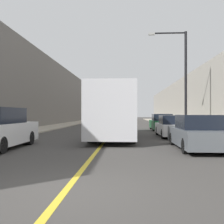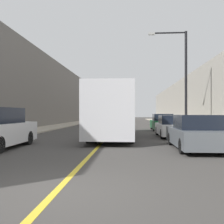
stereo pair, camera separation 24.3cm
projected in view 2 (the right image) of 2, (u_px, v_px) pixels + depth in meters
The scene contains 11 objects.
ground_plane at pixel (56, 191), 5.30m from camera, with size 200.00×200.00×0.00m, color #3F3D3A.
sidewalk_left at pixel (67, 124), 35.72m from camera, with size 2.91×72.00×0.11m, color #A89E8C.
sidewalk_right at pixel (172, 125), 34.75m from camera, with size 2.91×72.00×0.11m, color #A89E8C.
building_row_left at pixel (42, 93), 35.97m from camera, with size 4.00×72.00×8.75m, color #66605B.
building_row_right at pixel (198, 101), 34.53m from camera, with size 4.00×72.00×6.29m, color gray.
road_center_line at pixel (119, 125), 35.23m from camera, with size 0.16×72.00×0.01m, color gold.
bus at pixel (114, 112), 17.12m from camera, with size 2.56×10.40×3.18m.
car_right_near at pixel (196, 134), 11.47m from camera, with size 1.89×4.62×1.51m.
car_right_mid at pixel (172, 127), 17.54m from camera, with size 1.84×4.72×1.45m.
car_right_far at pixel (162, 123), 24.30m from camera, with size 1.89×4.74×1.52m.
street_lamp_right at pixel (182, 74), 20.63m from camera, with size 3.03×0.24×7.95m.
Camera 2 is at (1.49, -5.22, 1.58)m, focal length 42.00 mm.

